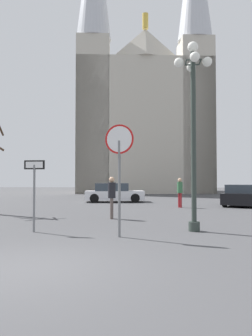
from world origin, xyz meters
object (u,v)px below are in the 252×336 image
object	(u,v)px
pedestrian_walking	(180,190)
pedestrian_standing	(112,193)
street_lamp	(193,111)
parked_car_near_white	(114,193)
cathedral	(143,108)
parked_car_far_black	(243,196)
one_way_arrow_sign	(34,185)
stop_sign	(119,157)

from	to	relation	value
pedestrian_walking	pedestrian_standing	world-z (taller)	pedestrian_standing
street_lamp	parked_car_near_white	bearing A→B (deg)	107.78
cathedral	parked_car_far_black	bearing A→B (deg)	-71.38
one_way_arrow_sign	parked_car_near_white	size ratio (longest dim) A/B	0.51
stop_sign	parked_car_near_white	size ratio (longest dim) A/B	0.73
cathedral	pedestrian_standing	bearing A→B (deg)	-90.90
stop_sign	pedestrian_standing	distance (m)	4.44
street_lamp	pedestrian_walking	world-z (taller)	street_lamp
pedestrian_walking	parked_car_far_black	bearing A→B (deg)	22.20
parked_car_near_white	parked_car_far_black	xyz separation A→B (m)	(8.48, -2.68, -0.02)
parked_car_far_black	stop_sign	bearing A→B (deg)	-119.82
one_way_arrow_sign	parked_car_near_white	bearing A→B (deg)	86.31
pedestrian_walking	pedestrian_standing	bearing A→B (deg)	-120.27
stop_sign	parked_car_near_white	xyz separation A→B (m)	(-1.89, 14.18, -1.65)
stop_sign	one_way_arrow_sign	distance (m)	2.95
street_lamp	cathedral	bearing A→B (deg)	94.80
parked_car_far_black	parked_car_near_white	bearing A→B (deg)	162.45
parked_car_near_white	parked_car_far_black	world-z (taller)	parked_car_near_white
stop_sign	pedestrian_walking	size ratio (longest dim) A/B	1.88
cathedral	pedestrian_standing	distance (m)	29.51
one_way_arrow_sign	cathedral	bearing A→B (deg)	85.56
street_lamp	parked_car_far_black	bearing A→B (deg)	67.17
street_lamp	pedestrian_standing	distance (m)	5.07
parked_car_near_white	stop_sign	bearing A→B (deg)	-82.43
stop_sign	pedestrian_standing	world-z (taller)	stop_sign
cathedral	pedestrian_walking	world-z (taller)	cathedral
stop_sign	parked_car_near_white	world-z (taller)	stop_sign
pedestrian_standing	one_way_arrow_sign	bearing A→B (deg)	-119.39
street_lamp	parked_car_near_white	xyz separation A→B (m)	(-4.15, 12.96, -3.20)
one_way_arrow_sign	parked_car_near_white	xyz separation A→B (m)	(0.87, 13.54, -0.81)
one_way_arrow_sign	pedestrian_walking	distance (m)	10.63
cathedral	stop_sign	size ratio (longest dim) A/B	11.31
stop_sign	parked_car_far_black	size ratio (longest dim) A/B	0.69
street_lamp	pedestrian_walking	size ratio (longest dim) A/B	3.55
stop_sign	street_lamp	xyz separation A→B (m)	(2.27, 1.23, 1.55)
parked_car_near_white	pedestrian_walking	bearing A→B (deg)	-44.39
one_way_arrow_sign	parked_car_far_black	bearing A→B (deg)	49.26
one_way_arrow_sign	parked_car_near_white	distance (m)	13.59
parked_car_far_black	pedestrian_standing	size ratio (longest dim) A/B	2.67
cathedral	one_way_arrow_sign	bearing A→B (deg)	-94.44
parked_car_near_white	pedestrian_walking	xyz separation A→B (m)	(4.43, -4.33, 0.40)
street_lamp	pedestrian_standing	size ratio (longest dim) A/B	3.49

